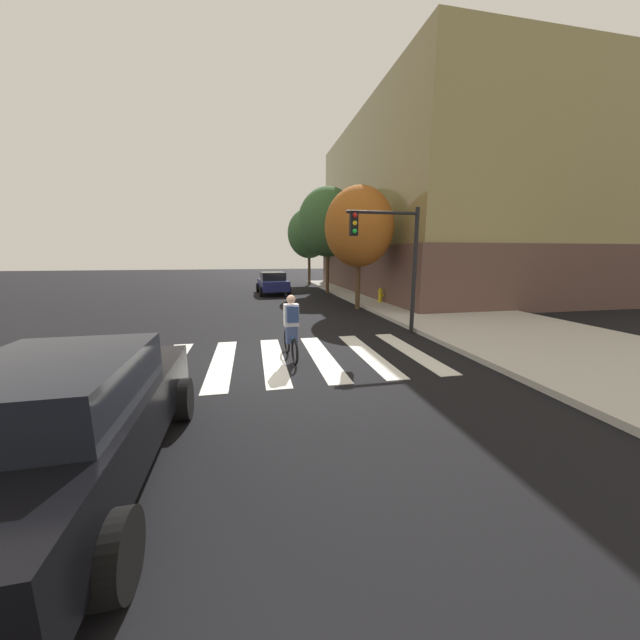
{
  "coord_description": "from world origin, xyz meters",
  "views": [
    {
      "loc": [
        -0.02,
        -8.33,
        2.65
      ],
      "look_at": [
        1.87,
        0.91,
        0.82
      ],
      "focal_mm": 18.61,
      "sensor_mm": 36.0,
      "label": 1
    }
  ],
  "objects_px": {
    "fire_hydrant": "(380,295)",
    "traffic_light_near": "(392,249)",
    "cyclist": "(291,328)",
    "street_tree_mid": "(328,222)",
    "street_tree_near": "(359,227)",
    "sedan_mid": "(273,283)",
    "street_tree_far": "(309,233)",
    "sedan_near": "(63,423)"
  },
  "relations": [
    {
      "from": "sedan_near",
      "to": "street_tree_near",
      "type": "xyz_separation_m",
      "value": [
        7.31,
        11.99,
        3.19
      ]
    },
    {
      "from": "sedan_near",
      "to": "street_tree_far",
      "type": "xyz_separation_m",
      "value": [
        7.33,
        26.46,
        3.79
      ]
    },
    {
      "from": "fire_hydrant",
      "to": "street_tree_far",
      "type": "height_order",
      "value": "street_tree_far"
    },
    {
      "from": "street_tree_mid",
      "to": "street_tree_far",
      "type": "xyz_separation_m",
      "value": [
        -0.07,
        7.22,
        -0.3
      ]
    },
    {
      "from": "street_tree_mid",
      "to": "traffic_light_near",
      "type": "bearing_deg",
      "value": -93.31
    },
    {
      "from": "sedan_near",
      "to": "traffic_light_near",
      "type": "height_order",
      "value": "traffic_light_near"
    },
    {
      "from": "fire_hydrant",
      "to": "street_tree_far",
      "type": "distance_m",
      "value": 14.09
    },
    {
      "from": "sedan_mid",
      "to": "street_tree_mid",
      "type": "relative_size",
      "value": 0.62
    },
    {
      "from": "traffic_light_near",
      "to": "sedan_near",
      "type": "bearing_deg",
      "value": -135.75
    },
    {
      "from": "cyclist",
      "to": "street_tree_mid",
      "type": "bearing_deg",
      "value": 73.74
    },
    {
      "from": "sedan_near",
      "to": "sedan_mid",
      "type": "distance_m",
      "value": 19.89
    },
    {
      "from": "street_tree_near",
      "to": "sedan_mid",
      "type": "bearing_deg",
      "value": 116.44
    },
    {
      "from": "sedan_near",
      "to": "traffic_light_near",
      "type": "bearing_deg",
      "value": 44.25
    },
    {
      "from": "traffic_light_near",
      "to": "street_tree_near",
      "type": "relative_size",
      "value": 0.71
    },
    {
      "from": "street_tree_near",
      "to": "street_tree_mid",
      "type": "relative_size",
      "value": 0.82
    },
    {
      "from": "cyclist",
      "to": "fire_hydrant",
      "type": "relative_size",
      "value": 2.19
    },
    {
      "from": "cyclist",
      "to": "traffic_light_near",
      "type": "height_order",
      "value": "traffic_light_near"
    },
    {
      "from": "cyclist",
      "to": "street_tree_mid",
      "type": "relative_size",
      "value": 0.24
    },
    {
      "from": "sedan_mid",
      "to": "traffic_light_near",
      "type": "xyz_separation_m",
      "value": [
        3.13,
        -13.08,
        2.07
      ]
    },
    {
      "from": "fire_hydrant",
      "to": "street_tree_near",
      "type": "xyz_separation_m",
      "value": [
        -1.65,
        -1.08,
        3.48
      ]
    },
    {
      "from": "cyclist",
      "to": "street_tree_far",
      "type": "xyz_separation_m",
      "value": [
        4.28,
        22.14,
        3.77
      ]
    },
    {
      "from": "fire_hydrant",
      "to": "cyclist",
      "type": "bearing_deg",
      "value": -124.04
    },
    {
      "from": "street_tree_mid",
      "to": "street_tree_far",
      "type": "height_order",
      "value": "street_tree_mid"
    },
    {
      "from": "street_tree_mid",
      "to": "cyclist",
      "type": "bearing_deg",
      "value": -106.26
    },
    {
      "from": "traffic_light_near",
      "to": "fire_hydrant",
      "type": "relative_size",
      "value": 5.38
    },
    {
      "from": "street_tree_far",
      "to": "cyclist",
      "type": "bearing_deg",
      "value": -100.93
    },
    {
      "from": "sedan_near",
      "to": "cyclist",
      "type": "distance_m",
      "value": 5.3
    },
    {
      "from": "sedan_near",
      "to": "fire_hydrant",
      "type": "relative_size",
      "value": 5.94
    },
    {
      "from": "sedan_mid",
      "to": "street_tree_mid",
      "type": "distance_m",
      "value": 5.66
    },
    {
      "from": "sedan_mid",
      "to": "fire_hydrant",
      "type": "height_order",
      "value": "sedan_mid"
    },
    {
      "from": "cyclist",
      "to": "fire_hydrant",
      "type": "xyz_separation_m",
      "value": [
        5.91,
        8.74,
        -0.31
      ]
    },
    {
      "from": "fire_hydrant",
      "to": "street_tree_near",
      "type": "relative_size",
      "value": 0.13
    },
    {
      "from": "sedan_near",
      "to": "street_tree_far",
      "type": "bearing_deg",
      "value": 74.52
    },
    {
      "from": "street_tree_far",
      "to": "sedan_mid",
      "type": "bearing_deg",
      "value": -118.82
    },
    {
      "from": "sedan_near",
      "to": "street_tree_mid",
      "type": "relative_size",
      "value": 0.64
    },
    {
      "from": "traffic_light_near",
      "to": "street_tree_near",
      "type": "height_order",
      "value": "street_tree_near"
    },
    {
      "from": "sedan_near",
      "to": "street_tree_mid",
      "type": "bearing_deg",
      "value": 68.96
    },
    {
      "from": "street_tree_near",
      "to": "street_tree_far",
      "type": "relative_size",
      "value": 0.87
    },
    {
      "from": "fire_hydrant",
      "to": "traffic_light_near",
      "type": "bearing_deg",
      "value": -109.21
    },
    {
      "from": "cyclist",
      "to": "street_tree_near",
      "type": "bearing_deg",
      "value": 60.98
    },
    {
      "from": "sedan_near",
      "to": "fire_hydrant",
      "type": "height_order",
      "value": "sedan_near"
    },
    {
      "from": "sedan_near",
      "to": "street_tree_near",
      "type": "height_order",
      "value": "street_tree_near"
    }
  ]
}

